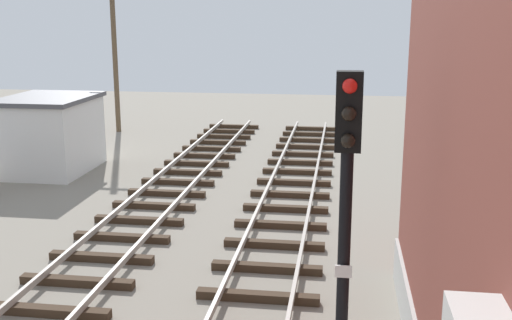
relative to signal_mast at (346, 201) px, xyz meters
name	(u,v)px	position (x,y,z in m)	size (l,w,h in m)	color
signal_mast	(346,201)	(0.00, 0.00, 0.00)	(0.36, 0.40, 4.90)	black
control_hut	(50,134)	(-10.69, 12.59, -1.71)	(3.00, 3.80, 2.76)	silver
utility_pole_far	(114,40)	(-11.07, 20.55, 1.36)	(1.80, 0.24, 8.53)	brown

